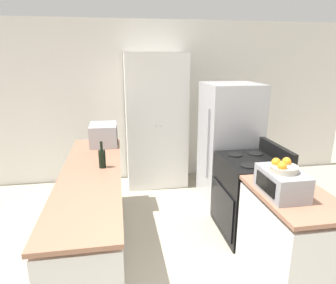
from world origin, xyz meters
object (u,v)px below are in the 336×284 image
object	(u,v)px
pantry_cabinet	(156,121)
microwave	(104,135)
stove	(249,196)
wine_bottle	(102,158)
refrigerator	(229,145)
fruit_bowl	(283,167)
toaster_oven	(282,183)

from	to	relation	value
pantry_cabinet	microwave	xyz separation A→B (m)	(-0.79, -0.74, 0.01)
microwave	stove	bearing A→B (deg)	-28.21
wine_bottle	refrigerator	bearing A→B (deg)	24.47
pantry_cabinet	refrigerator	xyz separation A→B (m)	(0.91, -0.83, -0.19)
pantry_cabinet	fruit_bowl	size ratio (longest dim) A/B	9.23
microwave	toaster_oven	world-z (taller)	microwave
pantry_cabinet	microwave	distance (m)	1.08
wine_bottle	fruit_bowl	world-z (taller)	fruit_bowl
refrigerator	microwave	xyz separation A→B (m)	(-1.70, 0.09, 0.20)
pantry_cabinet	stove	xyz separation A→B (m)	(0.88, -1.63, -0.58)
stove	microwave	bearing A→B (deg)	151.79
pantry_cabinet	toaster_oven	world-z (taller)	pantry_cabinet
stove	wine_bottle	size ratio (longest dim) A/B	3.79
pantry_cabinet	wine_bottle	distance (m)	1.78
stove	toaster_oven	distance (m)	1.04
pantry_cabinet	fruit_bowl	xyz separation A→B (m)	(0.72, -2.52, 0.12)
stove	microwave	xyz separation A→B (m)	(-1.67, 0.89, 0.59)
pantry_cabinet	microwave	size ratio (longest dim) A/B	4.75
stove	wine_bottle	distance (m)	1.74
stove	refrigerator	world-z (taller)	refrigerator
stove	wine_bottle	bearing A→B (deg)	178.84
microwave	fruit_bowl	size ratio (longest dim) A/B	1.94
pantry_cabinet	stove	size ratio (longest dim) A/B	1.94
refrigerator	wine_bottle	bearing A→B (deg)	-155.53
refrigerator	microwave	distance (m)	1.71
stove	fruit_bowl	size ratio (longest dim) A/B	4.74
pantry_cabinet	wine_bottle	size ratio (longest dim) A/B	7.38
wine_bottle	toaster_oven	xyz separation A→B (m)	(1.51, -0.90, 0.00)
toaster_oven	stove	bearing A→B (deg)	80.29
stove	toaster_oven	size ratio (longest dim) A/B	2.40
toaster_oven	fruit_bowl	world-z (taller)	fruit_bowl
wine_bottle	fruit_bowl	bearing A→B (deg)	-31.51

